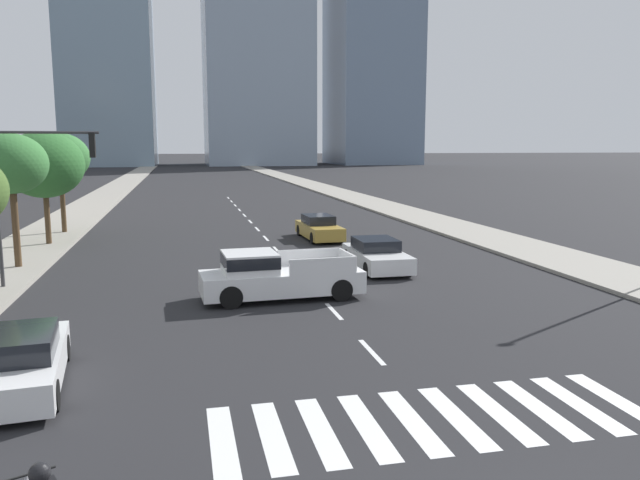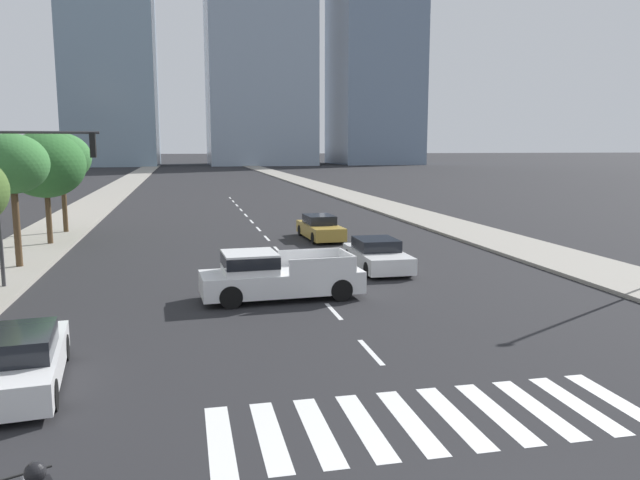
{
  "view_description": "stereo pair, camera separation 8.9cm",
  "coord_description": "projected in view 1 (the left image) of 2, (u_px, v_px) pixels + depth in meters",
  "views": [
    {
      "loc": [
        -4.62,
        -5.22,
        5.22
      ],
      "look_at": [
        0.0,
        15.25,
        2.0
      ],
      "focal_mm": 34.59,
      "sensor_mm": 36.0,
      "label": 1
    },
    {
      "loc": [
        -4.54,
        -5.24,
        5.22
      ],
      "look_at": [
        0.0,
        15.25,
        2.0
      ],
      "focal_mm": 34.59,
      "sensor_mm": 36.0,
      "label": 2
    }
  ],
  "objects": [
    {
      "name": "sidewalk_east",
      "position": [
        459.0,
        229.0,
        38.41
      ],
      "size": [
        4.0,
        260.0,
        0.15
      ],
      "primitive_type": "cube",
      "color": "gray",
      "rests_on": "ground"
    },
    {
      "name": "sidewalk_west",
      "position": [
        37.0,
        242.0,
        33.07
      ],
      "size": [
        4.0,
        260.0,
        0.15
      ],
      "primitive_type": "cube",
      "color": "gray",
      "rests_on": "ground"
    },
    {
      "name": "crosswalk_near",
      "position": [
        434.0,
        419.0,
        11.89
      ],
      "size": [
        8.55,
        2.88,
        0.01
      ],
      "color": "silver",
      "rests_on": "ground"
    },
    {
      "name": "lane_divider_center",
      "position": [
        257.0,
        229.0,
        38.88
      ],
      "size": [
        0.14,
        50.0,
        0.01
      ],
      "color": "silver",
      "rests_on": "ground"
    },
    {
      "name": "pickup_truck",
      "position": [
        274.0,
        276.0,
        21.06
      ],
      "size": [
        5.59,
        2.24,
        1.67
      ],
      "rotation": [
        0.0,
        0.0,
        3.19
      ],
      "color": "silver",
      "rests_on": "ground"
    },
    {
      "name": "sedan_white_0",
      "position": [
        18.0,
        362.0,
        13.28
      ],
      "size": [
        2.21,
        4.66,
        1.32
      ],
      "rotation": [
        0.0,
        0.0,
        1.67
      ],
      "color": "silver",
      "rests_on": "ground"
    },
    {
      "name": "sedan_white_1",
      "position": [
        377.0,
        255.0,
        26.2
      ],
      "size": [
        1.97,
        4.56,
        1.3
      ],
      "rotation": [
        0.0,
        0.0,
        -1.58
      ],
      "color": "silver",
      "rests_on": "ground"
    },
    {
      "name": "sedan_gold_2",
      "position": [
        319.0,
        228.0,
        34.67
      ],
      "size": [
        1.92,
        4.75,
        1.34
      ],
      "rotation": [
        0.0,
        0.0,
        -1.53
      ],
      "color": "#B28E38",
      "rests_on": "ground"
    },
    {
      "name": "traffic_signal_far",
      "position": [
        34.0,
        175.0,
        22.07
      ],
      "size": [
        3.89,
        0.28,
        5.94
      ],
      "color": "#333335",
      "rests_on": "sidewalk_west"
    },
    {
      "name": "street_tree_second",
      "position": [
        11.0,
        164.0,
        25.46
      ],
      "size": [
        2.94,
        2.94,
        5.58
      ],
      "color": "#4C3823",
      "rests_on": "sidewalk_west"
    },
    {
      "name": "street_tree_third",
      "position": [
        44.0,
        165.0,
        31.6
      ],
      "size": [
        4.01,
        4.01,
        5.81
      ],
      "color": "#4C3823",
      "rests_on": "sidewalk_west"
    },
    {
      "name": "street_tree_fourth",
      "position": [
        60.0,
        158.0,
        35.91
      ],
      "size": [
        3.36,
        3.36,
        5.81
      ],
      "color": "#4C3823",
      "rests_on": "sidewalk_west"
    },
    {
      "name": "office_tower_right_skyline",
      "position": [
        372.0,
        11.0,
        171.39
      ],
      "size": [
        22.11,
        27.31,
        92.17
      ],
      "color": "slate",
      "rests_on": "ground"
    }
  ]
}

